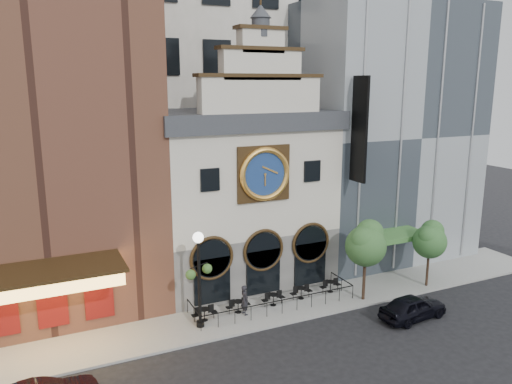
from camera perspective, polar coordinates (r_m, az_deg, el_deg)
The scene contains 17 objects.
ground at distance 31.10m, azimuth 4.07°, elevation -14.81°, with size 120.00×120.00×0.00m, color black.
sidewalk at distance 33.05m, azimuth 1.92°, elevation -12.92°, with size 44.00×5.00×0.15m, color gray.
clock_building at distance 35.50m, azimuth -1.88°, elevation 0.18°, with size 12.60×8.78×18.65m.
theater_building at distance 34.10m, azimuth -24.26°, elevation 8.64°, with size 14.00×15.60×25.00m.
retail_building at distance 43.40m, azimuth 13.01°, elevation 6.73°, with size 14.00×14.40×20.00m.
office_tower at distance 46.50m, azimuth -8.26°, elevation 19.46°, with size 20.00×16.00×40.00m, color silver.
cafe_railing at distance 32.83m, azimuth 1.92°, elevation -12.09°, with size 10.60×2.60×0.90m, color black, non-canonical shape.
bistro_0 at distance 31.06m, azimuth -5.92°, elevation -13.63°, with size 1.58×0.68×0.90m.
bistro_1 at distance 31.89m, azimuth -2.06°, elevation -12.84°, with size 1.58×0.68×0.90m.
bistro_2 at distance 32.82m, azimuth 1.99°, elevation -12.07°, with size 1.58×0.68×0.90m.
bistro_3 at distance 33.86m, azimuth 5.18°, elevation -11.31°, with size 1.58×0.68×0.90m.
bistro_4 at distance 35.09m, azimuth 8.51°, elevation -10.53°, with size 1.58×0.68×0.90m.
car_right at distance 32.76m, azimuth 17.50°, elevation -12.44°, with size 1.81×4.49×1.53m, color black.
pedestrian at distance 31.47m, azimuth -1.31°, elevation -12.22°, with size 0.69×0.45×1.89m, color black.
lamppost at distance 29.14m, azimuth -6.54°, elevation -8.74°, with size 1.75×1.09×5.80m.
tree_left at distance 33.25m, azimuth 12.47°, elevation -5.67°, with size 2.77×2.67×5.33m.
tree_right at distance 36.84m, azimuth 19.27°, elevation -5.08°, with size 2.42×2.33×4.67m.
Camera 1 is at (-13.56, -24.10, 14.24)m, focal length 35.00 mm.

